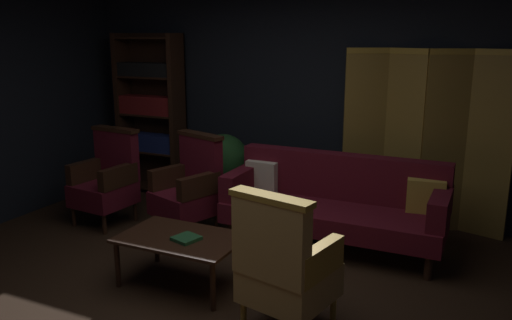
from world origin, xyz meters
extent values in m
plane|color=black|center=(0.00, 0.00, 0.00)|extent=(10.00, 10.00, 0.00)
cube|color=black|center=(0.00, 2.45, 1.40)|extent=(7.20, 0.10, 2.80)
cube|color=olive|center=(0.62, 2.26, 0.95)|extent=(0.42, 0.24, 1.90)
cube|color=#B78E33|center=(0.62, 2.26, 1.87)|extent=(0.42, 0.25, 0.06)
cube|color=olive|center=(1.03, 2.27, 0.95)|extent=(0.43, 0.22, 1.90)
cube|color=#B78E33|center=(1.03, 2.27, 1.87)|extent=(0.43, 0.23, 0.06)
cube|color=olive|center=(1.44, 2.28, 0.95)|extent=(0.42, 0.24, 1.90)
cube|color=#B78E33|center=(1.44, 2.28, 1.87)|extent=(0.42, 0.25, 0.06)
cube|color=olive|center=(1.86, 2.33, 0.95)|extent=(0.45, 0.16, 1.90)
cube|color=#B78E33|center=(1.86, 2.33, 1.87)|extent=(0.45, 0.16, 0.06)
cube|color=black|center=(-2.57, 2.18, 1.02)|extent=(0.06, 0.32, 2.05)
cube|color=black|center=(-1.73, 2.18, 1.02)|extent=(0.06, 0.32, 2.05)
cube|color=black|center=(-2.15, 2.33, 1.02)|extent=(0.90, 0.02, 2.05)
cube|color=black|center=(-2.15, 2.18, 0.06)|extent=(0.86, 0.30, 0.02)
cube|color=black|center=(-2.15, 2.18, 0.54)|extent=(0.86, 0.30, 0.02)
cube|color=navy|center=(-2.15, 2.16, 0.66)|extent=(0.78, 0.22, 0.22)
cube|color=black|center=(-2.15, 2.18, 1.02)|extent=(0.86, 0.30, 0.02)
cube|color=maroon|center=(-2.15, 2.16, 1.15)|extent=(0.78, 0.22, 0.23)
cube|color=black|center=(-2.15, 2.18, 1.51)|extent=(0.86, 0.30, 0.02)
cube|color=black|center=(-2.15, 2.16, 1.60)|extent=(0.78, 0.22, 0.17)
cube|color=black|center=(-2.15, 2.18, 1.99)|extent=(0.86, 0.30, 0.02)
cylinder|color=black|center=(-0.40, 1.05, 0.11)|extent=(0.07, 0.07, 0.22)
cylinder|color=black|center=(1.50, 1.05, 0.11)|extent=(0.07, 0.07, 0.22)
cylinder|color=black|center=(-0.40, 1.65, 0.11)|extent=(0.07, 0.07, 0.22)
cylinder|color=black|center=(1.50, 1.65, 0.11)|extent=(0.07, 0.07, 0.22)
cube|color=#4C0F19|center=(0.55, 1.35, 0.32)|extent=(2.10, 0.76, 0.20)
cube|color=#4C0F19|center=(0.55, 1.66, 0.65)|extent=(2.10, 0.18, 0.46)
cube|color=#4C0F19|center=(-0.43, 1.35, 0.55)|extent=(0.16, 0.68, 0.26)
cube|color=#4C0F19|center=(1.53, 1.35, 0.55)|extent=(0.16, 0.68, 0.26)
cube|color=beige|center=(-0.28, 1.55, 0.57)|extent=(0.35, 0.15, 0.34)
cube|color=#B79338|center=(1.38, 1.55, 0.57)|extent=(0.35, 0.17, 0.35)
cylinder|color=black|center=(-0.81, -0.17, 0.20)|extent=(0.04, 0.04, 0.39)
cylinder|color=black|center=(0.09, -0.17, 0.20)|extent=(0.04, 0.04, 0.39)
cylinder|color=black|center=(-0.81, 0.37, 0.20)|extent=(0.04, 0.04, 0.39)
cylinder|color=black|center=(0.09, 0.37, 0.20)|extent=(0.04, 0.04, 0.39)
cube|color=black|center=(-0.36, 0.10, 0.41)|extent=(1.00, 0.64, 0.03)
cylinder|color=#B78E33|center=(0.96, 0.05, 0.11)|extent=(0.04, 0.04, 0.22)
cylinder|color=#B78E33|center=(0.52, 0.15, 0.11)|extent=(0.04, 0.04, 0.22)
cylinder|color=#B78E33|center=(0.42, -0.30, 0.11)|extent=(0.04, 0.04, 0.22)
cube|color=tan|center=(0.69, -0.12, 0.34)|extent=(0.67, 0.67, 0.24)
cube|color=tan|center=(0.64, -0.35, 0.73)|extent=(0.57, 0.24, 0.54)
cube|color=#B78E33|center=(0.64, -0.35, 1.02)|extent=(0.61, 0.26, 0.04)
cube|color=#B78E33|center=(0.93, -0.18, 0.57)|extent=(0.20, 0.51, 0.22)
cube|color=#B78E33|center=(0.46, -0.07, 0.57)|extent=(0.20, 0.51, 0.22)
cylinder|color=black|center=(-2.15, 0.73, 0.11)|extent=(0.04, 0.04, 0.22)
cylinder|color=black|center=(-1.70, 0.69, 0.11)|extent=(0.04, 0.04, 0.22)
cylinder|color=black|center=(-2.11, 1.19, 0.11)|extent=(0.04, 0.04, 0.22)
cylinder|color=black|center=(-1.65, 1.15, 0.11)|extent=(0.04, 0.04, 0.22)
cube|color=#4C0F19|center=(-1.90, 0.94, 0.34)|extent=(0.61, 0.61, 0.24)
cube|color=#4C0F19|center=(-1.88, 1.17, 0.73)|extent=(0.57, 0.17, 0.54)
cube|color=black|center=(-1.88, 1.17, 1.02)|extent=(0.61, 0.18, 0.04)
cube|color=black|center=(-2.14, 0.96, 0.57)|extent=(0.13, 0.51, 0.22)
cube|color=black|center=(-1.67, 0.92, 0.57)|extent=(0.13, 0.51, 0.22)
cylinder|color=black|center=(-1.23, 0.92, 0.11)|extent=(0.04, 0.04, 0.22)
cylinder|color=black|center=(-0.80, 0.77, 0.11)|extent=(0.04, 0.04, 0.22)
cylinder|color=black|center=(-1.08, 1.36, 0.11)|extent=(0.04, 0.04, 0.22)
cylinder|color=black|center=(-0.65, 1.21, 0.11)|extent=(0.04, 0.04, 0.22)
cube|color=#4C0F19|center=(-0.94, 1.06, 0.34)|extent=(0.71, 0.71, 0.24)
cube|color=#4C0F19|center=(-0.86, 1.28, 0.73)|extent=(0.57, 0.30, 0.54)
cube|color=black|center=(-0.86, 1.28, 1.02)|extent=(0.61, 0.32, 0.04)
cube|color=black|center=(-1.17, 1.14, 0.57)|extent=(0.25, 0.50, 0.22)
cube|color=black|center=(-0.71, 0.99, 0.57)|extent=(0.25, 0.50, 0.22)
cylinder|color=brown|center=(-0.91, 1.86, 0.14)|extent=(0.28, 0.28, 0.28)
ellipsoid|color=#193D19|center=(-0.91, 1.86, 0.56)|extent=(0.63, 0.63, 0.72)
cube|color=#1E4C28|center=(-0.28, 0.06, 0.43)|extent=(0.23, 0.24, 0.03)
camera|label=1|loc=(1.88, -3.22, 2.03)|focal=36.19mm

